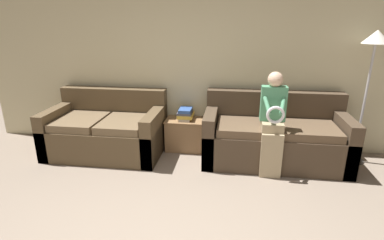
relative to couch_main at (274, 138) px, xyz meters
name	(u,v)px	position (x,y,z in m)	size (l,w,h in m)	color
wall_back	(197,64)	(-1.15, 0.48, 0.93)	(6.77, 0.06, 2.55)	beige
couch_main	(274,138)	(0.00, 0.00, 0.00)	(1.93, 0.88, 0.94)	#473828
couch_side	(107,131)	(-2.43, -0.03, -0.02)	(1.64, 0.98, 0.91)	brown
child_left_seated	(273,120)	(-0.09, -0.36, 0.38)	(0.32, 0.39, 1.31)	tan
side_shelf	(185,134)	(-1.29, 0.23, -0.10)	(0.59, 0.40, 0.48)	olive
book_stack	(185,114)	(-1.29, 0.23, 0.22)	(0.23, 0.31, 0.17)	gray
floor_lamp	(374,52)	(1.15, 0.14, 1.17)	(0.34, 0.34, 1.79)	#2D2B28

